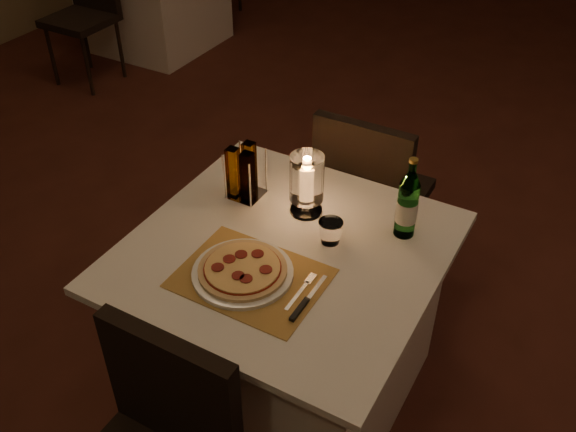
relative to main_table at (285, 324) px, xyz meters
The scene contains 13 objects.
floor 0.55m from the main_table, 50.83° to the left, with size 8.00×10.00×0.02m, color #4C2018.
main_table is the anchor object (origin of this frame).
chair_far 0.74m from the main_table, 90.00° to the left, with size 0.42×0.42×0.90m.
placemat 0.41m from the main_table, 96.34° to the right, with size 0.45×0.34×0.00m, color #B3853E.
plate 0.42m from the main_table, 105.52° to the right, with size 0.32×0.32×0.01m, color white.
pizza 0.44m from the main_table, 105.55° to the right, with size 0.28×0.28×0.02m.
fork 0.43m from the main_table, 45.27° to the right, with size 0.02×0.18×0.00m.
knife 0.46m from the main_table, 49.01° to the right, with size 0.02×0.22×0.01m.
tumbler 0.44m from the main_table, 42.03° to the left, with size 0.08×0.08×0.08m, color white, non-canonical shape.
water_bottle 0.64m from the main_table, 40.18° to the left, with size 0.07×0.07×0.30m.
hurricane_candle 0.54m from the main_table, 99.12° to the left, with size 0.12×0.12×0.23m.
cruet_caddy 0.57m from the main_table, 146.50° to the left, with size 0.12×0.12×0.21m.
neighbor_chair_la 3.18m from the main_table, 145.71° to the left, with size 0.42×0.42×0.90m.
Camera 1 is at (0.55, -1.70, 2.12)m, focal length 40.00 mm.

